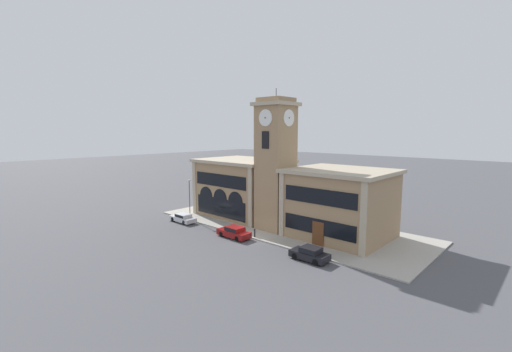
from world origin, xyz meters
TOP-DOWN VIEW (x-y plane):
  - ground_plane at (0.00, 0.00)m, footprint 300.00×300.00m
  - sidewalk_kerb at (0.00, 7.44)m, footprint 38.40×14.88m
  - clock_tower at (0.00, 5.14)m, footprint 4.78×4.78m
  - town_hall_left_wing at (-8.77, 7.95)m, footprint 13.56×10.48m
  - town_hall_right_wing at (8.04, 7.96)m, footprint 12.11×10.48m
  - parked_car_near at (-12.20, -1.13)m, footprint 4.38×1.80m
  - parked_car_mid at (-1.46, -1.13)m, footprint 4.50×1.86m
  - parked_car_far at (9.75, -1.13)m, footprint 4.06×1.87m
  - street_lamp at (-12.79, 0.55)m, footprint 0.36×0.36m
  - bollard at (0.57, 0.45)m, footprint 0.18×0.18m

SIDE VIEW (x-z plane):
  - ground_plane at x=0.00m, z-range 0.00..0.00m
  - sidewalk_kerb at x=0.00m, z-range 0.00..0.15m
  - bollard at x=0.57m, z-range 0.14..1.20m
  - parked_car_near at x=-12.20m, z-range 0.04..1.31m
  - parked_car_mid at x=-1.46m, z-range 0.03..1.44m
  - parked_car_far at x=9.75m, z-range 0.03..1.46m
  - street_lamp at x=-12.79m, z-range 1.06..6.96m
  - town_hall_right_wing at x=8.04m, z-range 0.03..8.57m
  - town_hall_left_wing at x=-8.77m, z-range 0.02..8.85m
  - clock_tower at x=0.00m, z-range -0.55..18.09m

